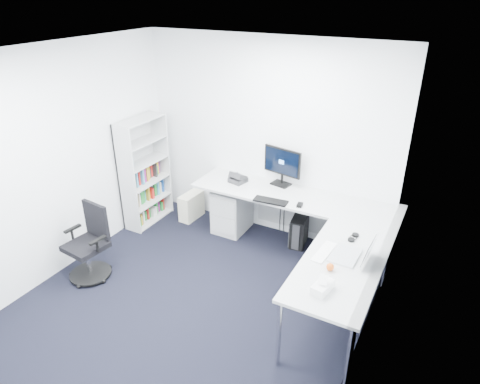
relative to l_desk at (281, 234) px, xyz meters
The scene contains 21 objects.
ground 1.56m from the l_desk, 111.45° to the right, with size 4.20×4.20×0.00m, color black.
ceiling 2.75m from the l_desk, 111.45° to the right, with size 4.20×4.20×0.00m, color white.
wall_back 1.31m from the l_desk, 128.16° to the left, with size 3.60×0.02×2.70m, color white.
wall_left 2.90m from the l_desk, 149.22° to the right, with size 0.02×4.20×2.70m, color white.
wall_right 2.11m from the l_desk, 48.24° to the right, with size 0.02×4.20×2.70m, color white.
l_desk is the anchor object (origin of this frame).
drawer_pedestal 1.02m from the l_desk, 156.61° to the left, with size 0.43×0.53×0.65m, color #B1B4B3.
bookshelf 2.21m from the l_desk, behind, with size 0.31×0.79×1.59m, color #BABCBC, non-canonical shape.
task_chair 2.38m from the l_desk, 143.79° to the right, with size 0.52×0.52×0.93m, color black, non-canonical shape.
black_pc_tower 0.55m from the l_desk, 82.66° to the left, with size 0.19×0.43×0.42m, color black.
beige_pc_tower 1.70m from the l_desk, 166.16° to the left, with size 0.19×0.42×0.40m, color beige.
power_strip 0.84m from the l_desk, 42.66° to the left, with size 0.34×0.06×0.04m, color white.
monitor 0.92m from the l_desk, 114.78° to the left, with size 0.56×0.18×0.54m, color black, non-canonical shape.
black_keyboard 0.45m from the l_desk, 162.45° to the left, with size 0.43×0.15×0.02m, color black.
mouse 0.46m from the l_desk, 32.40° to the left, with size 0.06×0.10×0.03m, color black.
desk_phone 1.02m from the l_desk, 155.08° to the left, with size 0.21×0.21×0.14m, color #2A2A2C, non-canonical shape.
laptop 1.29m from the l_desk, 34.88° to the right, with size 0.38×0.37×0.27m, color silver, non-canonical shape.
white_keyboard 1.12m from the l_desk, 43.02° to the right, with size 0.12×0.42×0.01m, color white.
headphones 1.09m from the l_desk, 17.81° to the right, with size 0.11×0.17×0.05m, color black, non-canonical shape.
orange_fruit 1.40m from the l_desk, 47.11° to the right, with size 0.07×0.07×0.07m, color #E95C14.
tissue_box 1.66m from the l_desk, 54.27° to the right, with size 0.12×0.23×0.08m, color white.
Camera 1 is at (2.26, -2.91, 3.25)m, focal length 32.00 mm.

